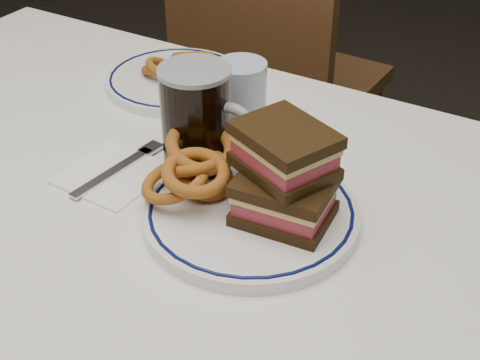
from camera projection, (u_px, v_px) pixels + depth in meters
The scene contains 11 objects.
dining_table at pixel (128, 227), 1.06m from camera, with size 1.27×0.87×0.75m.
chair_far at pixel (271, 72), 1.77m from camera, with size 0.47×0.47×0.99m.
main_plate at pixel (251, 213), 0.90m from camera, with size 0.29×0.29×0.02m.
reuben_sandwich at pixel (285, 175), 0.85m from camera, with size 0.15×0.14×0.13m.
onion_rings_main at pixel (195, 168), 0.91m from camera, with size 0.13×0.15×0.11m.
ketchup_ramekin at pixel (269, 164), 0.95m from camera, with size 0.06×0.06×0.03m.
beer_mug at pixel (199, 122), 0.95m from camera, with size 0.15×0.10×0.17m.
water_glass at pixel (241, 100), 1.06m from camera, with size 0.08×0.08×0.13m, color #A6BDD7.
far_plate at pixel (176, 80), 1.24m from camera, with size 0.26×0.26×0.02m.
onion_rings_far at pixel (178, 64), 1.22m from camera, with size 0.14×0.11×0.08m.
napkin_fork at pixel (114, 173), 1.00m from camera, with size 0.14×0.18×0.01m.
Camera 1 is at (0.58, -0.62, 1.32)m, focal length 50.00 mm.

